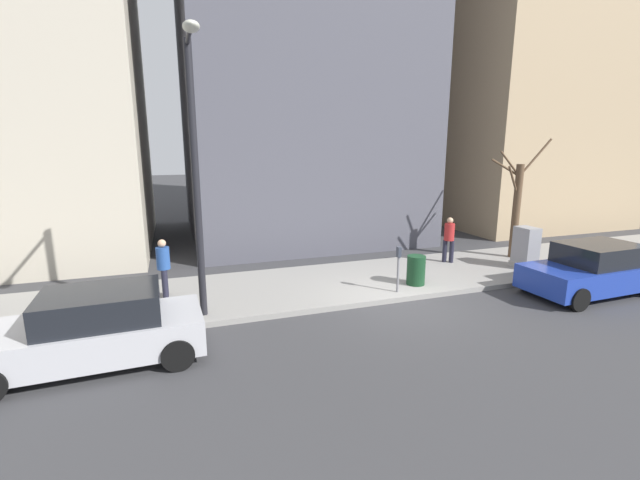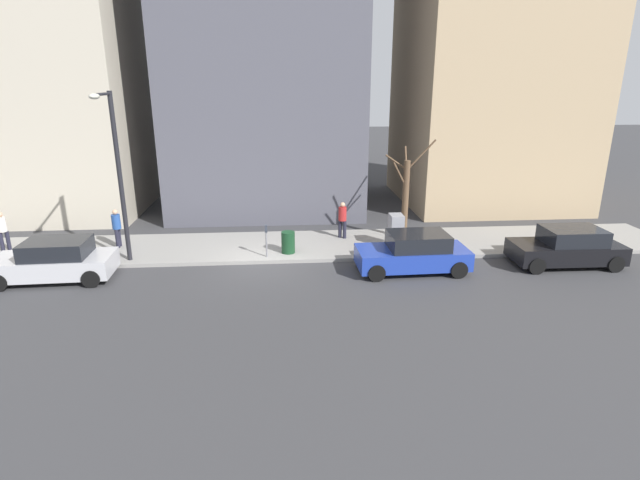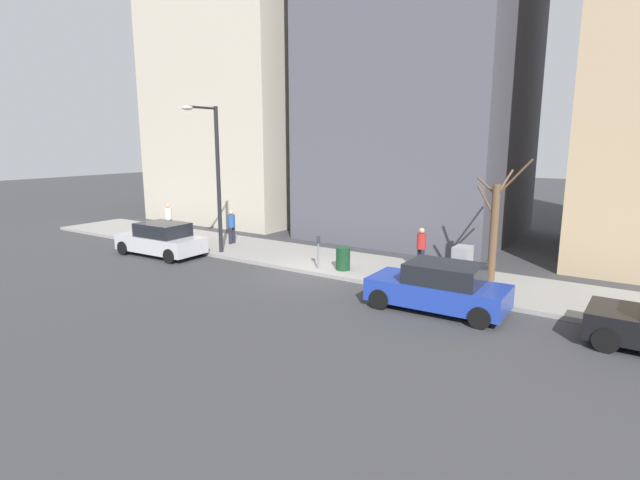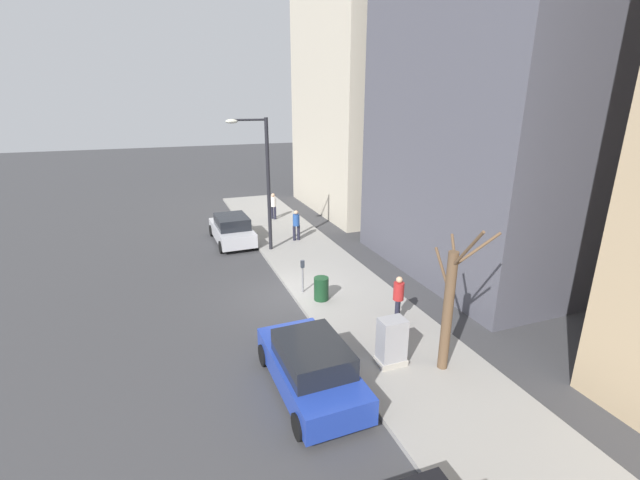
% 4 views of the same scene
% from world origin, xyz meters
% --- Properties ---
extents(ground_plane, '(120.00, 120.00, 0.00)m').
position_xyz_m(ground_plane, '(0.00, 0.00, 0.00)').
color(ground_plane, '#38383A').
extents(sidewalk, '(4.00, 36.00, 0.15)m').
position_xyz_m(sidewalk, '(2.00, 0.00, 0.07)').
color(sidewalk, gray).
rests_on(sidewalk, ground).
extents(parked_car_blue, '(2.01, 4.24, 1.52)m').
position_xyz_m(parked_car_blue, '(-1.20, -5.75, 0.74)').
color(parked_car_blue, '#1E389E').
rests_on(parked_car_blue, ground).
extents(parked_car_silver, '(2.04, 4.26, 1.52)m').
position_xyz_m(parked_car_silver, '(-1.04, 7.53, 0.74)').
color(parked_car_silver, '#B7B7BC').
rests_on(parked_car_silver, ground).
extents(parking_meter, '(0.14, 0.10, 1.35)m').
position_xyz_m(parking_meter, '(0.45, -0.13, 0.98)').
color(parking_meter, slate).
rests_on(parking_meter, sidewalk).
extents(utility_box, '(0.83, 0.61, 1.43)m').
position_xyz_m(utility_box, '(1.30, -5.62, 0.85)').
color(utility_box, '#A8A399').
rests_on(utility_box, sidewalk).
extents(streetlamp, '(1.97, 0.32, 6.50)m').
position_xyz_m(streetlamp, '(0.28, 5.34, 4.02)').
color(streetlamp, black).
rests_on(streetlamp, sidewalk).
extents(bare_tree, '(1.51, 2.05, 4.45)m').
position_xyz_m(bare_tree, '(2.62, -6.31, 2.11)').
color(bare_tree, brown).
rests_on(bare_tree, sidewalk).
extents(trash_bin, '(0.56, 0.56, 0.90)m').
position_xyz_m(trash_bin, '(0.90, -1.01, 0.60)').
color(trash_bin, '#14381E').
rests_on(trash_bin, sidewalk).
extents(pedestrian_near_meter, '(0.36, 0.36, 1.66)m').
position_xyz_m(pedestrian_near_meter, '(2.76, -3.50, 1.09)').
color(pedestrian_near_meter, '#1E1E2D').
rests_on(pedestrian_near_meter, sidewalk).
extents(pedestrian_midblock, '(0.40, 0.36, 1.66)m').
position_xyz_m(pedestrian_midblock, '(2.22, 6.25, 1.09)').
color(pedestrian_midblock, '#1E1E2D').
rests_on(pedestrian_midblock, sidewalk).
extents(pedestrian_far_corner, '(0.36, 0.36, 1.66)m').
position_xyz_m(pedestrian_far_corner, '(2.17, 10.89, 1.09)').
color(pedestrian_far_corner, '#1E1E2D').
rests_on(pedestrian_far_corner, sidewalk).
extents(office_block_center, '(10.18, 10.18, 18.46)m').
position_xyz_m(office_block_center, '(10.59, 0.00, 9.23)').
color(office_block_center, '#4C4C56').
rests_on(office_block_center, ground).
extents(office_tower_right, '(10.44, 10.44, 17.63)m').
position_xyz_m(office_tower_right, '(10.72, 12.11, 8.81)').
color(office_tower_right, '#BCB29E').
rests_on(office_tower_right, ground).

